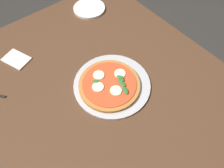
% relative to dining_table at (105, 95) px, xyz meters
% --- Properties ---
extents(ground_plane, '(6.00, 6.00, 0.00)m').
position_rel_dining_table_xyz_m(ground_plane, '(0.00, 0.00, -0.65)').
color(ground_plane, '#2D2B28').
extents(dining_table, '(1.37, 1.11, 0.74)m').
position_rel_dining_table_xyz_m(dining_table, '(0.00, 0.00, 0.00)').
color(dining_table, '#4C301E').
rests_on(dining_table, ground_plane).
extents(serving_tray, '(0.36, 0.36, 0.01)m').
position_rel_dining_table_xyz_m(serving_tray, '(-0.02, -0.03, 0.09)').
color(serving_tray, '#B2B2B7').
rests_on(serving_tray, dining_table).
extents(pizza, '(0.28, 0.28, 0.03)m').
position_rel_dining_table_xyz_m(pizza, '(-0.02, -0.01, 0.11)').
color(pizza, '#B27033').
rests_on(pizza, serving_tray).
extents(plate_white, '(0.19, 0.19, 0.01)m').
position_rel_dining_table_xyz_m(plate_white, '(0.50, -0.27, 0.10)').
color(plate_white, white).
rests_on(plate_white, dining_table).
extents(napkin, '(0.15, 0.13, 0.01)m').
position_rel_dining_table_xyz_m(napkin, '(0.41, 0.25, 0.09)').
color(napkin, white).
rests_on(napkin, dining_table).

